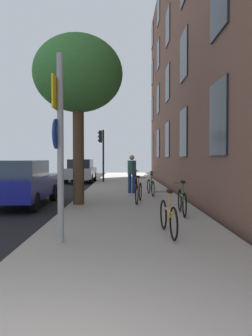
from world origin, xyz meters
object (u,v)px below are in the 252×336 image
bicycle_4 (151,182)px  bicycle_0 (168,217)px  bicycle_5 (136,179)px  pedestrian_0 (132,171)px  car_1 (81,170)px  traffic_light (102,146)px  tree_near (78,76)px  bicycle_2 (139,192)px  sign_post (59,138)px  bicycle_1 (182,201)px  bicycle_3 (151,187)px  car_0 (21,182)px

bicycle_4 → bicycle_0: bearing=-92.8°
bicycle_5 → pedestrian_0: 4.04m
bicycle_0 → car_1: bearing=103.7°
traffic_light → tree_near: 10.82m
traffic_light → bicycle_2: size_ratio=2.09×
tree_near → sign_post: bearing=-86.1°
traffic_light → bicycle_0: traffic_light is taller
tree_near → bicycle_1: (3.21, -2.07, -4.04)m
traffic_light → pedestrian_0: bearing=-75.4°
sign_post → bicycle_4: 10.65m
bicycle_2 → bicycle_3: 2.48m
bicycle_5 → bicycle_4: bearing=-74.1°
bicycle_0 → pedestrian_0: 8.07m
bicycle_0 → bicycle_4: (0.48, 9.60, -0.00)m
traffic_light → bicycle_2: traffic_light is taller
tree_near → bicycle_4: tree_near is taller
bicycle_2 → pedestrian_0: pedestrian_0 is taller
sign_post → car_1: 16.90m
bicycle_1 → bicycle_5: bicycle_1 is taller
bicycle_5 → car_0: car_0 is taller
bicycle_0 → bicycle_2: bicycle_2 is taller
tree_near → pedestrian_0: (1.93, 3.55, -3.42)m
sign_post → bicycle_5: (1.93, 12.60, -1.60)m
bicycle_0 → bicycle_1: bearing=73.2°
car_1 → traffic_light: bearing=-34.2°
car_0 → car_1: 11.34m
bicycle_5 → bicycle_3: bearing=-84.6°
tree_near → bicycle_0: (2.48, -4.47, -4.05)m
traffic_light → bicycle_5: traffic_light is taller
bicycle_0 → bicycle_1: 2.51m
bicycle_2 → bicycle_4: (0.87, 4.80, -0.01)m
tree_near → bicycle_3: (2.73, 2.73, -4.05)m
bicycle_5 → sign_post: bearing=-98.7°
bicycle_1 → bicycle_3: size_ratio=0.98×
traffic_light → tree_near: size_ratio=0.61×
bicycle_0 → car_1: size_ratio=0.39×
bicycle_0 → car_1: car_1 is taller
traffic_light → pedestrian_0: (1.85, -7.08, -1.41)m
bicycle_2 → car_0: 4.21m
bicycle_1 → car_0: car_0 is taller
bicycle_0 → bicycle_5: bicycle_0 is taller
bicycle_1 → bicycle_3: bicycle_1 is taller
bicycle_4 → bicycle_5: (-0.68, 2.40, -0.01)m
bicycle_0 → tree_near: bearing=119.0°
traffic_light → pedestrian_0: traffic_light is taller
sign_post → traffic_light: size_ratio=1.01×
car_1 → bicycle_0: bearing=-76.3°
bicycle_2 → bicycle_5: size_ratio=0.98×
sign_post → bicycle_3: bearing=73.1°
bicycle_0 → bicycle_5: bearing=91.0°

